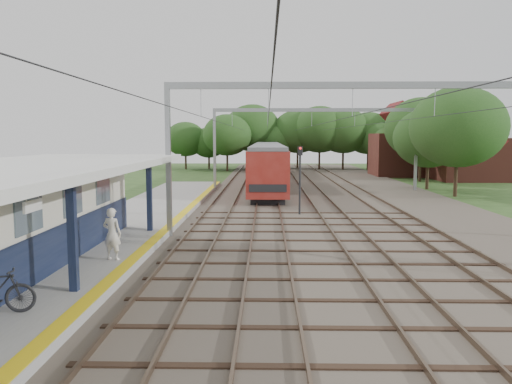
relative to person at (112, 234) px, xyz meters
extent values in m
cube|color=#473D33|center=(9.92, 20.47, -1.21)|extent=(18.00, 90.00, 0.10)
cube|color=gray|center=(-1.58, 4.47, -1.09)|extent=(5.00, 52.00, 0.35)
cube|color=yellow|center=(0.67, 4.47, -0.91)|extent=(0.45, 52.00, 0.01)
cube|color=#101832|center=(-1.36, -2.53, -0.21)|extent=(0.06, 18.00, 1.40)
cube|color=slate|center=(-1.35, -2.53, 1.29)|extent=(0.05, 16.00, 1.30)
cube|color=#101832|center=(0.02, -3.53, 0.69)|extent=(0.22, 0.22, 3.20)
cube|color=#101832|center=(0.02, 5.47, 0.69)|extent=(0.22, 0.22, 3.20)
cube|color=silver|center=(-1.88, -3.53, 2.41)|extent=(6.40, 20.00, 0.24)
cube|color=white|center=(-0.08, -5.53, 1.74)|extent=(0.06, 0.85, 0.26)
cube|color=brown|center=(1.70, 20.47, -1.09)|extent=(0.07, 88.00, 0.15)
cube|color=brown|center=(3.14, 20.47, -1.09)|extent=(0.07, 88.00, 0.15)
cube|color=brown|center=(4.70, 20.47, -1.09)|extent=(0.07, 88.00, 0.15)
cube|color=brown|center=(6.14, 20.47, -1.09)|extent=(0.07, 88.00, 0.15)
cube|color=brown|center=(8.40, 20.47, -1.09)|extent=(0.07, 88.00, 0.15)
cube|color=brown|center=(9.84, 20.47, -1.09)|extent=(0.07, 88.00, 0.15)
cube|color=brown|center=(12.00, 20.47, -1.09)|extent=(0.07, 88.00, 0.15)
cube|color=brown|center=(13.44, 20.47, -1.09)|extent=(0.07, 88.00, 0.15)
cube|color=gray|center=(0.92, 5.47, 2.24)|extent=(0.22, 0.22, 7.00)
cube|color=gray|center=(9.42, 5.47, 5.59)|extent=(17.00, 0.20, 0.30)
cube|color=gray|center=(0.92, 25.47, 2.24)|extent=(0.22, 0.22, 7.00)
cube|color=gray|center=(17.92, 25.47, 2.24)|extent=(0.22, 0.22, 7.00)
cube|color=gray|center=(9.42, 25.47, 5.59)|extent=(17.00, 0.20, 0.30)
cylinder|color=black|center=(2.42, 20.47, 4.24)|extent=(0.02, 88.00, 0.02)
cylinder|color=black|center=(5.42, 20.47, 4.24)|extent=(0.02, 88.00, 0.02)
cylinder|color=black|center=(9.12, 20.47, 4.24)|extent=(0.02, 88.00, 0.02)
cylinder|color=black|center=(12.72, 20.47, 4.24)|extent=(0.02, 88.00, 0.02)
cylinder|color=#382619|center=(-4.08, 51.47, 0.18)|extent=(0.28, 0.28, 2.88)
ellipsoid|color=#1D4619|center=(-4.08, 51.47, 3.70)|extent=(6.72, 6.72, 5.76)
cylinder|color=#382619|center=(1.92, 53.47, 0.00)|extent=(0.28, 0.28, 2.52)
ellipsoid|color=#1D4619|center=(1.92, 53.47, 3.08)|extent=(5.88, 5.88, 5.04)
cylinder|color=#382619|center=(7.92, 50.47, 0.36)|extent=(0.28, 0.28, 3.24)
ellipsoid|color=#1D4619|center=(7.92, 50.47, 4.32)|extent=(7.56, 7.56, 6.48)
cylinder|color=#382619|center=(13.92, 52.47, 0.09)|extent=(0.28, 0.28, 2.70)
ellipsoid|color=#1D4619|center=(13.92, 52.47, 3.39)|extent=(6.30, 6.30, 5.40)
cylinder|color=#382619|center=(20.42, 28.47, 0.00)|extent=(0.28, 0.28, 2.52)
ellipsoid|color=#1D4619|center=(20.42, 28.47, 3.08)|extent=(5.88, 5.88, 5.04)
cylinder|color=#382619|center=(20.92, 44.47, 0.18)|extent=(0.28, 0.28, 2.88)
ellipsoid|color=#1D4619|center=(20.92, 44.47, 3.70)|extent=(6.72, 6.72, 5.76)
cube|color=brown|center=(26.92, 36.47, 0.99)|extent=(7.00, 6.00, 4.50)
cube|color=maroon|center=(26.92, 36.47, 4.14)|extent=(4.99, 6.12, 4.99)
cube|color=brown|center=(21.92, 42.47, 1.24)|extent=(8.00, 6.00, 5.00)
cube|color=maroon|center=(21.92, 42.47, 4.64)|extent=(5.52, 6.12, 5.52)
imported|color=white|center=(0.00, 0.00, 0.00)|extent=(0.74, 0.57, 1.82)
cube|color=black|center=(5.42, 24.10, -0.94)|extent=(2.30, 16.40, 0.44)
cube|color=maroon|center=(5.42, 24.10, 0.85)|extent=(2.87, 17.82, 3.11)
cube|color=black|center=(5.42, 24.10, 1.17)|extent=(2.91, 16.40, 0.89)
cube|color=slate|center=(5.42, 24.10, 2.52)|extent=(2.64, 17.82, 0.28)
cube|color=black|center=(5.42, 42.52, -0.94)|extent=(2.30, 16.40, 0.44)
cube|color=maroon|center=(5.42, 42.52, 0.85)|extent=(2.87, 17.82, 3.11)
cube|color=black|center=(5.42, 42.52, 1.17)|extent=(2.91, 16.40, 0.89)
cube|color=slate|center=(5.42, 42.52, 2.52)|extent=(2.64, 17.82, 0.28)
cylinder|color=black|center=(7.27, 11.99, 0.59)|extent=(0.14, 0.14, 3.70)
cube|color=black|center=(7.27, 11.99, 2.53)|extent=(0.30, 0.22, 0.51)
sphere|color=red|center=(7.27, 11.89, 2.68)|extent=(0.13, 0.13, 0.13)
camera|label=1|loc=(5.34, -16.86, 3.33)|focal=35.00mm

